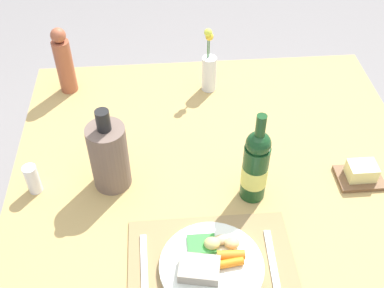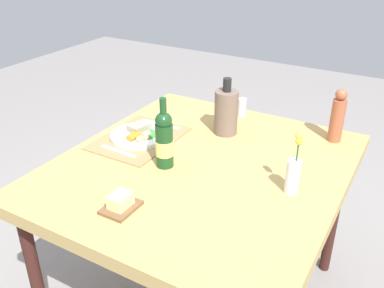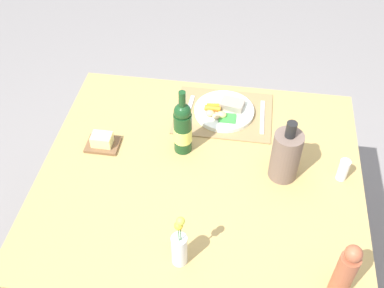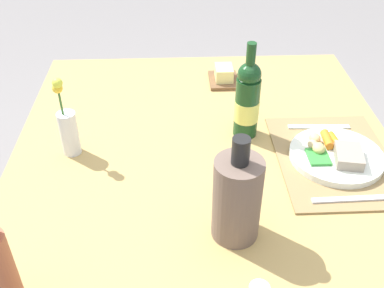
{
  "view_description": "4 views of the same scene",
  "coord_description": "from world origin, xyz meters",
  "px_view_note": "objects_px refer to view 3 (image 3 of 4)",
  "views": [
    {
      "loc": [
        -0.15,
        -0.97,
        1.8
      ],
      "look_at": [
        -0.07,
        0.04,
        0.83
      ],
      "focal_mm": 44.27,
      "sensor_mm": 36.0,
      "label": 1
    },
    {
      "loc": [
        1.3,
        0.71,
        1.64
      ],
      "look_at": [
        -0.01,
        -0.05,
        0.85
      ],
      "focal_mm": 39.64,
      "sensor_mm": 36.0,
      "label": 2
    },
    {
      "loc": [
        -0.14,
        1.16,
        2.12
      ],
      "look_at": [
        0.04,
        -0.04,
        0.89
      ],
      "focal_mm": 43.95,
      "sensor_mm": 36.0,
      "label": 3
    },
    {
      "loc": [
        -1.02,
        0.09,
        1.56
      ],
      "look_at": [
        -0.0,
        0.04,
        0.81
      ],
      "focal_mm": 42.54,
      "sensor_mm": 36.0,
      "label": 4
    }
  ],
  "objects_px": {
    "fork": "(262,117)",
    "flower_vase": "(179,247)",
    "salt_shaker": "(343,170)",
    "butter_dish": "(102,142)",
    "knife": "(189,110)",
    "cooler_bottle": "(286,155)",
    "wine_bottle": "(183,128)",
    "dining_table": "(200,184)",
    "dinner_plate": "(224,110)",
    "pepper_mill": "(345,272)"
  },
  "relations": [
    {
      "from": "fork",
      "to": "flower_vase",
      "type": "relative_size",
      "value": 0.87
    },
    {
      "from": "salt_shaker",
      "to": "butter_dish",
      "type": "bearing_deg",
      "value": -2.05
    },
    {
      "from": "salt_shaker",
      "to": "flower_vase",
      "type": "relative_size",
      "value": 0.39
    },
    {
      "from": "knife",
      "to": "salt_shaker",
      "type": "bearing_deg",
      "value": 157.52
    },
    {
      "from": "cooler_bottle",
      "to": "flower_vase",
      "type": "bearing_deg",
      "value": 52.62
    },
    {
      "from": "fork",
      "to": "wine_bottle",
      "type": "height_order",
      "value": "wine_bottle"
    },
    {
      "from": "flower_vase",
      "to": "dining_table",
      "type": "bearing_deg",
      "value": -92.2
    },
    {
      "from": "dining_table",
      "to": "cooler_bottle",
      "type": "relative_size",
      "value": 4.6
    },
    {
      "from": "dinner_plate",
      "to": "pepper_mill",
      "type": "height_order",
      "value": "pepper_mill"
    },
    {
      "from": "fork",
      "to": "flower_vase",
      "type": "distance_m",
      "value": 0.77
    },
    {
      "from": "dinner_plate",
      "to": "knife",
      "type": "relative_size",
      "value": 1.37
    },
    {
      "from": "fork",
      "to": "knife",
      "type": "xyz_separation_m",
      "value": [
        0.32,
        -0.0,
        0.0
      ]
    },
    {
      "from": "knife",
      "to": "cooler_bottle",
      "type": "bearing_deg",
      "value": 145.48
    },
    {
      "from": "wine_bottle",
      "to": "butter_dish",
      "type": "relative_size",
      "value": 2.22
    },
    {
      "from": "knife",
      "to": "dinner_plate",
      "type": "bearing_deg",
      "value": -176.05
    },
    {
      "from": "pepper_mill",
      "to": "fork",
      "type": "bearing_deg",
      "value": -71.13
    },
    {
      "from": "wine_bottle",
      "to": "flower_vase",
      "type": "distance_m",
      "value": 0.51
    },
    {
      "from": "dining_table",
      "to": "cooler_bottle",
      "type": "xyz_separation_m",
      "value": [
        -0.31,
        -0.04,
        0.17
      ]
    },
    {
      "from": "knife",
      "to": "wine_bottle",
      "type": "bearing_deg",
      "value": 95.56
    },
    {
      "from": "butter_dish",
      "to": "pepper_mill",
      "type": "bearing_deg",
      "value": 150.34
    },
    {
      "from": "pepper_mill",
      "to": "salt_shaker",
      "type": "xyz_separation_m",
      "value": [
        -0.05,
        -0.47,
        -0.07
      ]
    },
    {
      "from": "wine_bottle",
      "to": "flower_vase",
      "type": "bearing_deg",
      "value": 97.99
    },
    {
      "from": "knife",
      "to": "butter_dish",
      "type": "bearing_deg",
      "value": 42.47
    },
    {
      "from": "knife",
      "to": "salt_shaker",
      "type": "xyz_separation_m",
      "value": [
        -0.62,
        0.29,
        0.04
      ]
    },
    {
      "from": "cooler_bottle",
      "to": "knife",
      "type": "bearing_deg",
      "value": -37.13
    },
    {
      "from": "knife",
      "to": "cooler_bottle",
      "type": "xyz_separation_m",
      "value": [
        -0.4,
        0.31,
        0.1
      ]
    },
    {
      "from": "wine_bottle",
      "to": "butter_dish",
      "type": "height_order",
      "value": "wine_bottle"
    },
    {
      "from": "dining_table",
      "to": "salt_shaker",
      "type": "bearing_deg",
      "value": -173.81
    },
    {
      "from": "cooler_bottle",
      "to": "dining_table",
      "type": "bearing_deg",
      "value": 7.92
    },
    {
      "from": "cooler_bottle",
      "to": "butter_dish",
      "type": "relative_size",
      "value": 2.03
    },
    {
      "from": "pepper_mill",
      "to": "flower_vase",
      "type": "height_order",
      "value": "pepper_mill"
    },
    {
      "from": "butter_dish",
      "to": "cooler_bottle",
      "type": "bearing_deg",
      "value": 176.18
    },
    {
      "from": "wine_bottle",
      "to": "dinner_plate",
      "type": "bearing_deg",
      "value": -121.48
    },
    {
      "from": "flower_vase",
      "to": "pepper_mill",
      "type": "bearing_deg",
      "value": 175.94
    },
    {
      "from": "dining_table",
      "to": "wine_bottle",
      "type": "bearing_deg",
      "value": -55.03
    },
    {
      "from": "knife",
      "to": "cooler_bottle",
      "type": "distance_m",
      "value": 0.52
    },
    {
      "from": "dining_table",
      "to": "cooler_bottle",
      "type": "bearing_deg",
      "value": -172.08
    },
    {
      "from": "flower_vase",
      "to": "salt_shaker",
      "type": "bearing_deg",
      "value": -141.12
    },
    {
      "from": "pepper_mill",
      "to": "flower_vase",
      "type": "bearing_deg",
      "value": -4.06
    },
    {
      "from": "knife",
      "to": "wine_bottle",
      "type": "xyz_separation_m",
      "value": [
        -0.01,
        0.23,
        0.11
      ]
    },
    {
      "from": "fork",
      "to": "flower_vase",
      "type": "xyz_separation_m",
      "value": [
        0.23,
        0.72,
        0.07
      ]
    },
    {
      "from": "dining_table",
      "to": "fork",
      "type": "relative_size",
      "value": 5.87
    },
    {
      "from": "pepper_mill",
      "to": "wine_bottle",
      "type": "xyz_separation_m",
      "value": [
        0.56,
        -0.53,
        -0.0
      ]
    },
    {
      "from": "cooler_bottle",
      "to": "salt_shaker",
      "type": "height_order",
      "value": "cooler_bottle"
    },
    {
      "from": "fork",
      "to": "cooler_bottle",
      "type": "relative_size",
      "value": 0.78
    },
    {
      "from": "fork",
      "to": "knife",
      "type": "relative_size",
      "value": 1.11
    },
    {
      "from": "wine_bottle",
      "to": "flower_vase",
      "type": "relative_size",
      "value": 1.21
    },
    {
      "from": "knife",
      "to": "butter_dish",
      "type": "height_order",
      "value": "butter_dish"
    },
    {
      "from": "wine_bottle",
      "to": "butter_dish",
      "type": "bearing_deg",
      "value": 5.48
    },
    {
      "from": "dinner_plate",
      "to": "butter_dish",
      "type": "relative_size",
      "value": 1.96
    }
  ]
}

